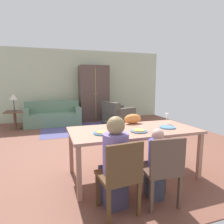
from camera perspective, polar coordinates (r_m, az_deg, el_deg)
name	(u,v)px	position (r m, az deg, el deg)	size (l,w,h in m)	color
ground_plane	(105,141)	(5.00, -2.20, -8.61)	(6.59, 6.27, 0.02)	brown
back_wall	(82,85)	(7.89, -8.77, 7.71)	(6.59, 0.10, 2.70)	#BAC2A0
dining_table	(134,133)	(3.08, 6.36, -6.16)	(1.98, 0.95, 0.76)	#AD7962
plate_near_man	(102,133)	(2.77, -2.89, -6.21)	(0.25, 0.25, 0.02)	teal
pizza_near_man	(102,132)	(2.77, -2.90, -5.91)	(0.17, 0.17, 0.01)	#E59745
plate_near_child	(139,131)	(2.91, 7.86, -5.58)	(0.25, 0.25, 0.02)	slate
pizza_near_child	(139,130)	(2.90, 7.87, -5.29)	(0.17, 0.17, 0.01)	gold
plate_near_woman	(167,127)	(3.24, 15.92, -4.33)	(0.25, 0.25, 0.02)	teal
wine_glass	(167,116)	(3.54, 15.72, -1.20)	(0.07, 0.07, 0.19)	silver
fork	(117,131)	(2.91, 1.45, -5.60)	(0.02, 0.15, 0.01)	silver
knife	(141,127)	(3.23, 8.51, -4.25)	(0.01, 0.17, 0.01)	silver
dining_chair_man	(120,174)	(2.24, 2.49, -17.66)	(0.46, 0.46, 0.87)	#54341C
person_man	(114,166)	(2.37, 0.70, -15.45)	(0.30, 0.41, 1.11)	#383043
dining_chair_child	(163,167)	(2.46, 14.57, -15.40)	(0.45, 0.45, 0.87)	brown
person_child	(155,166)	(2.62, 12.60, -15.20)	(0.22, 0.29, 0.92)	#383A49
cat	(133,119)	(3.44, 6.06, -1.99)	(0.32, 0.16, 0.17)	orange
area_rug	(83,128)	(6.36, -8.49, -4.78)	(2.60, 1.80, 0.01)	#4F4B7F
couch	(53,116)	(7.06, -16.86, -1.24)	(1.84, 0.86, 0.82)	slate
armchair	(117,116)	(6.78, 1.61, -1.11)	(1.06, 1.05, 0.82)	#4D4A40
armoire	(94,93)	(7.59, -5.31, 5.47)	(1.10, 0.59, 2.10)	brown
side_table	(15,117)	(6.86, -26.54, -1.44)	(0.56, 0.56, 0.58)	brown
table_lamp	(13,97)	(6.79, -26.91, 3.82)	(0.26, 0.26, 0.54)	#453641
handbag	(108,125)	(6.21, -1.20, -3.81)	(0.32, 0.16, 0.26)	#252624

